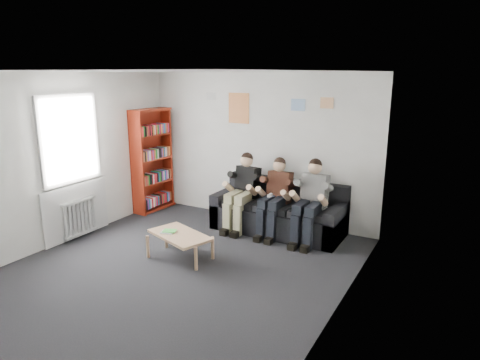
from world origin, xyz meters
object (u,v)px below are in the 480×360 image
Objects in this scene: coffee_table at (180,237)px; sofa at (279,214)px; person_middle at (275,197)px; bookshelf at (153,160)px; person_left at (242,192)px; person_right at (310,202)px.

sofa is at bearing 65.07° from coffee_table.
bookshelf is at bearing 176.94° from person_middle.
sofa is 0.40m from person_middle.
person_right reaches higher than person_left.
person_right is at bearing -0.65° from person_middle.
bookshelf is 2.72m from person_middle.
sofa is 2.79m from bookshelf.
person_middle is (0.62, 0.00, -0.01)m from person_left.
person_left is at bearing 179.63° from person_middle.
bookshelf is 3.34m from person_right.
person_middle is at bearing 62.30° from coffee_table.
sofa is 0.75m from person_left.
sofa is 1.66× the size of person_right.
person_left is 1.02× the size of person_middle.
sofa reaches higher than coffee_table.
sofa is at bearing 6.50° from bookshelf.
person_left is at bearing 1.42° from bookshelf.
person_right is (1.44, 1.55, 0.33)m from coffee_table.
coffee_table is 0.72× the size of person_left.
person_middle is (-0.00, -0.20, 0.35)m from sofa.
bookshelf reaches higher than sofa.
coffee_table is at bearing -36.87° from bookshelf.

